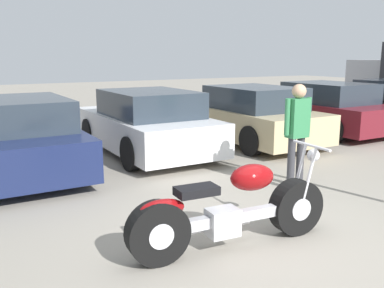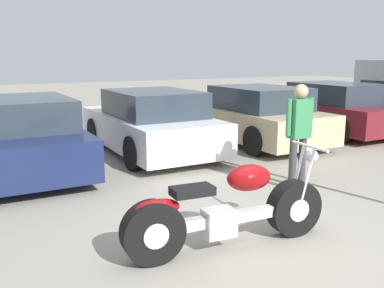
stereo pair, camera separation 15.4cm
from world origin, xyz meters
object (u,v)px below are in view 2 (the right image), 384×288
Objects in this scene: parked_car_white at (150,123)px; person_standing at (299,128)px; parked_car_navy at (22,137)px; parked_car_maroon at (330,109)px; motorcycle at (227,211)px; parked_car_champagne at (254,116)px.

person_standing is (1.03, -3.46, 0.33)m from parked_car_white.
parked_car_navy and parked_car_maroon have the same top height.
motorcycle is 2.58m from person_standing.
parked_car_navy and parked_car_champagne have the same top height.
parked_car_navy and parked_car_white have the same top height.
parked_car_maroon is 5.48m from person_standing.
motorcycle is 4.89m from parked_car_white.
parked_car_maroon is at bearing 2.01° from parked_car_navy.
parked_car_white is (1.14, 4.75, 0.22)m from motorcycle.
person_standing is at bearing -141.10° from parked_car_maroon.
person_standing reaches higher than parked_car_white.
parked_car_white is 5.29m from parked_car_maroon.
parked_car_navy is 1.00× the size of parked_car_maroon.
parked_car_navy is 1.00× the size of parked_car_white.
parked_car_maroon is at bearing 2.80° from parked_car_champagne.
person_standing is (3.68, -3.16, 0.33)m from parked_car_navy.
person_standing reaches higher than motorcycle.
motorcycle is 0.59× the size of parked_car_maroon.
parked_car_navy is at bearing -173.40° from parked_car_white.
parked_car_white is 2.65m from parked_car_champagne.
person_standing is (-1.61, -3.31, 0.33)m from parked_car_champagne.
parked_car_champagne is at bearing 50.56° from motorcycle.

